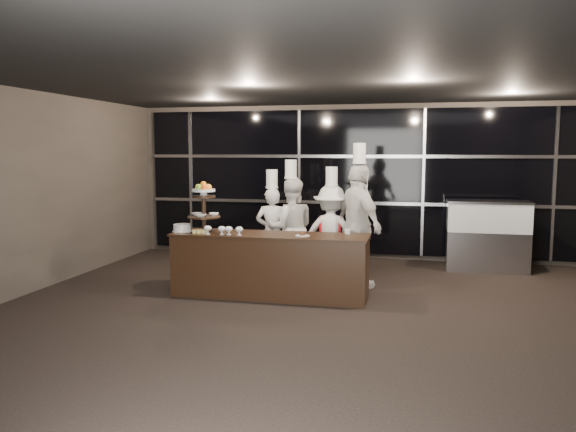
% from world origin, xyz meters
% --- Properties ---
extents(room, '(10.00, 10.00, 10.00)m').
position_xyz_m(room, '(0.00, 0.00, 1.50)').
color(room, black).
rests_on(room, ground).
extents(window_wall, '(8.60, 0.10, 2.80)m').
position_xyz_m(window_wall, '(0.00, 4.94, 1.50)').
color(window_wall, black).
rests_on(window_wall, ground).
extents(buffet_counter, '(2.84, 0.74, 0.92)m').
position_xyz_m(buffet_counter, '(-0.96, 1.71, 0.47)').
color(buffet_counter, black).
rests_on(buffet_counter, ground).
extents(display_stand, '(0.48, 0.48, 0.74)m').
position_xyz_m(display_stand, '(-1.97, 1.71, 1.34)').
color(display_stand, black).
rests_on(display_stand, buffet_counter).
extents(compotes, '(0.58, 0.11, 0.12)m').
position_xyz_m(compotes, '(-1.58, 1.49, 1.00)').
color(compotes, silver).
rests_on(compotes, buffet_counter).
extents(layer_cake, '(0.30, 0.30, 0.11)m').
position_xyz_m(layer_cake, '(-2.29, 1.66, 0.97)').
color(layer_cake, white).
rests_on(layer_cake, buffet_counter).
extents(pastry_squares, '(0.20, 0.13, 0.05)m').
position_xyz_m(pastry_squares, '(-1.96, 1.54, 0.95)').
color(pastry_squares, '#F7DF78').
rests_on(pastry_squares, buffet_counter).
extents(small_plate, '(0.20, 0.20, 0.05)m').
position_xyz_m(small_plate, '(-0.47, 1.61, 0.94)').
color(small_plate, white).
rests_on(small_plate, buffet_counter).
extents(chef_cup, '(0.08, 0.08, 0.07)m').
position_xyz_m(chef_cup, '(0.12, 1.96, 0.96)').
color(chef_cup, white).
rests_on(chef_cup, buffet_counter).
extents(display_case, '(1.40, 0.61, 1.24)m').
position_xyz_m(display_case, '(2.31, 4.30, 0.69)').
color(display_case, '#A5A5AA').
rests_on(display_case, ground).
extents(chef_a, '(0.58, 0.41, 1.80)m').
position_xyz_m(chef_a, '(-1.25, 2.94, 0.79)').
color(chef_a, silver).
rests_on(chef_a, ground).
extents(chef_b, '(0.95, 0.83, 1.96)m').
position_xyz_m(chef_b, '(-0.93, 2.95, 0.85)').
color(chef_b, white).
rests_on(chef_b, ground).
extents(chef_c, '(1.01, 0.59, 1.86)m').
position_xyz_m(chef_c, '(-0.24, 2.82, 0.79)').
color(chef_c, white).
rests_on(chef_c, ground).
extents(chef_d, '(1.06, 1.18, 2.22)m').
position_xyz_m(chef_d, '(0.22, 2.53, 0.97)').
color(chef_d, silver).
rests_on(chef_d, ground).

